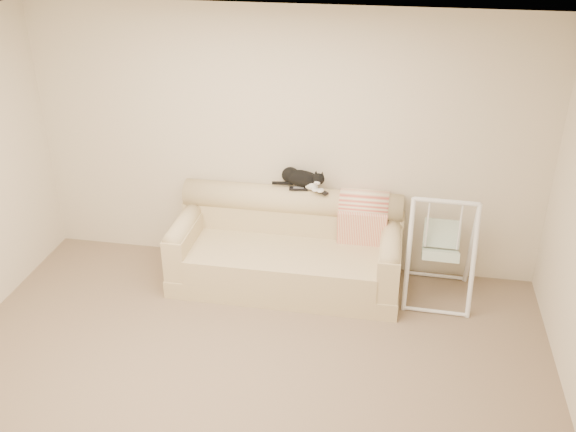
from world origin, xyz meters
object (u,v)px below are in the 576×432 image
object	(u,v)px
remote_a	(299,189)
remote_b	(321,191)
tuxedo_cat	(302,178)
baby_swing	(441,248)
sofa	(287,249)

from	to	relation	value
remote_a	remote_b	world-z (taller)	remote_a
remote_a	tuxedo_cat	distance (m)	0.10
remote_b	baby_swing	xyz separation A→B (m)	(1.16, -0.21, -0.40)
remote_a	remote_b	distance (m)	0.22
remote_a	remote_b	size ratio (longest dim) A/B	1.15
sofa	baby_swing	xyz separation A→B (m)	(1.45, -0.01, 0.16)
sofa	baby_swing	distance (m)	1.46
remote_b	tuxedo_cat	world-z (taller)	tuxedo_cat
tuxedo_cat	baby_swing	size ratio (longest dim) A/B	0.52
remote_b	tuxedo_cat	distance (m)	0.22
remote_a	tuxedo_cat	xyz separation A→B (m)	(0.02, 0.04, 0.09)
tuxedo_cat	baby_swing	bearing A→B (deg)	-11.07
sofa	remote_b	bearing A→B (deg)	34.58
sofa	tuxedo_cat	distance (m)	0.70
remote_b	sofa	bearing A→B (deg)	-145.42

